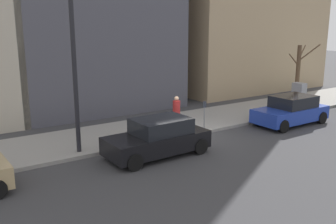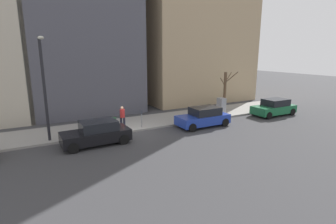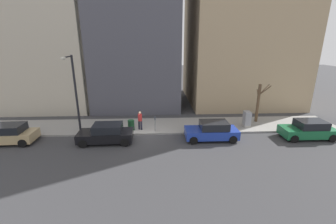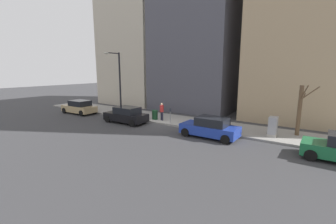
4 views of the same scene
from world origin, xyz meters
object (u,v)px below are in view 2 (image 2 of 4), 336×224
Objects in this scene: parked_car_blue at (203,117)px; trash_bin at (113,124)px; utility_box at (221,106)px; streetlamp at (44,81)px; parked_car_green at (274,107)px; parked_car_black at (97,133)px; pedestrian_near_meter at (122,116)px; parking_meter at (142,117)px; bare_tree at (225,90)px.

trash_bin is (2.01, 6.72, -0.14)m from parked_car_blue.
utility_box is at bearing -87.82° from trash_bin.
utility_box is 0.22× the size of streetlamp.
parked_car_green and parked_car_black have the same top height.
streetlamp reaches higher than pedestrian_near_meter.
streetlamp is at bearing 98.15° from trash_bin.
parked_car_blue is at bearing 122.30° from utility_box.
parking_meter is at bearing -101.98° from trash_bin.
parking_meter is at bearing 82.82° from parked_car_green.
parked_car_black is 0.65× the size of streetlamp.
trash_bin is at bearing 98.03° from bare_tree.
parked_car_black reaches higher than trash_bin.
parked_car_blue and parked_car_black have the same top height.
bare_tree is at bearing -81.97° from trash_bin.
bare_tree is 4.22× the size of trash_bin.
parked_car_green is 12.67m from parking_meter.
utility_box is at bearing 131.01° from bare_tree.
parked_car_green and parked_car_blue have the same top height.
parked_car_green is 4.84m from bare_tree.
parking_meter is (1.67, 12.56, 0.24)m from parked_car_green.
parked_car_green is 19.33m from streetlamp.
streetlamp reaches higher than parking_meter.
trash_bin is (0.62, -4.31, -3.42)m from streetlamp.
parked_car_black is at bearing 142.35° from trash_bin.
parking_meter is (1.75, -3.82, 0.24)m from parked_car_black.
bare_tree is at bearing -75.62° from parked_car_black.
utility_box is (2.41, -3.81, 0.11)m from parked_car_blue.
pedestrian_near_meter is at bearing 70.85° from parked_car_blue.
trash_bin is (-1.70, 12.02, -1.49)m from bare_tree.
utility_box is 0.86× the size of pedestrian_near_meter.
parked_car_green is 1.11× the size of bare_tree.
parked_car_black is at bearing -121.11° from streetlamp.
utility_box is at bearing -86.08° from streetlamp.
parked_car_green is 14.83m from trash_bin.
pedestrian_near_meter is (2.07, 5.92, 0.35)m from parked_car_blue.
pedestrian_near_meter is (-0.34, 9.73, 0.24)m from utility_box.
bare_tree is at bearing -54.93° from parked_car_blue.
trash_bin is (0.45, 2.12, -0.38)m from parking_meter.
bare_tree is (2.15, -9.90, 1.11)m from parking_meter.
parked_car_black is (-0.19, 8.42, 0.00)m from parked_car_blue.
utility_box is at bearing -84.23° from parking_meter.
parked_car_blue is 8.42m from parked_car_black.
bare_tree reaches higher than pedestrian_near_meter.
parked_car_black is 1.12× the size of bare_tree.
parked_car_green is 4.86m from utility_box.
parked_car_blue is 1.11× the size of bare_tree.
parked_car_blue is at bearing -90.18° from parked_car_black.
utility_box is (2.60, -12.22, 0.11)m from parked_car_black.
bare_tree is at bearing 38.96° from pedestrian_near_meter.
parking_meter is 2.20m from trash_bin.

